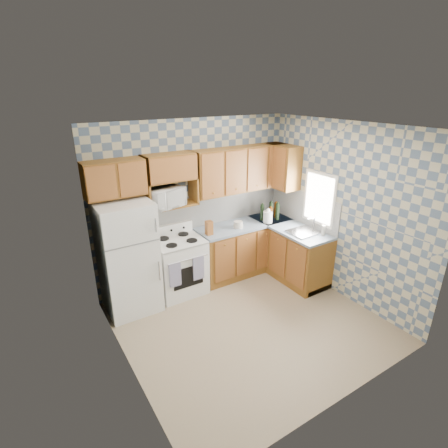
{
  "coord_description": "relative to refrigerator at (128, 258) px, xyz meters",
  "views": [
    {
      "loc": [
        -2.5,
        -3.3,
        3.13
      ],
      "look_at": [
        0.05,
        0.75,
        1.25
      ],
      "focal_mm": 28.0,
      "sensor_mm": 36.0,
      "label": 1
    }
  ],
  "objects": [
    {
      "name": "floor",
      "position": [
        1.27,
        -1.25,
        -0.84
      ],
      "size": [
        3.4,
        3.4,
        0.0
      ],
      "primitive_type": "plane",
      "color": "#917C5F",
      "rests_on": "ground"
    },
    {
      "name": "back_wall",
      "position": [
        1.27,
        0.35,
        0.51
      ],
      "size": [
        3.4,
        0.02,
        2.7
      ],
      "primitive_type": "cube",
      "color": "slate",
      "rests_on": "ground"
    },
    {
      "name": "right_wall",
      "position": [
        2.97,
        -1.25,
        0.51
      ],
      "size": [
        0.02,
        3.2,
        2.7
      ],
      "primitive_type": "cube",
      "color": "slate",
      "rests_on": "ground"
    },
    {
      "name": "backsplash_back",
      "position": [
        1.68,
        0.34,
        0.36
      ],
      "size": [
        2.6,
        0.02,
        0.56
      ],
      "primitive_type": "cube",
      "color": "silver",
      "rests_on": "back_wall"
    },
    {
      "name": "backsplash_right",
      "position": [
        2.96,
        -0.45,
        0.36
      ],
      "size": [
        0.02,
        1.6,
        0.56
      ],
      "primitive_type": "cube",
      "color": "silver",
      "rests_on": "right_wall"
    },
    {
      "name": "refrigerator",
      "position": [
        0.0,
        0.0,
        0.0
      ],
      "size": [
        0.75,
        0.7,
        1.68
      ],
      "primitive_type": "cube",
      "color": "white",
      "rests_on": "floor"
    },
    {
      "name": "stove_body",
      "position": [
        0.8,
        0.03,
        -0.39
      ],
      "size": [
        0.76,
        0.65,
        0.9
      ],
      "primitive_type": "cube",
      "color": "white",
      "rests_on": "floor"
    },
    {
      "name": "cooktop",
      "position": [
        0.8,
        0.03,
        0.07
      ],
      "size": [
        0.76,
        0.65,
        0.02
      ],
      "primitive_type": "cube",
      "color": "silver",
      "rests_on": "stove_body"
    },
    {
      "name": "backguard",
      "position": [
        0.8,
        0.3,
        0.16
      ],
      "size": [
        0.76,
        0.08,
        0.17
      ],
      "primitive_type": "cube",
      "color": "white",
      "rests_on": "cooktop"
    },
    {
      "name": "dish_towel_left",
      "position": [
        0.58,
        -0.32,
        -0.3
      ],
      "size": [
        0.18,
        0.02,
        0.39
      ],
      "primitive_type": "cube",
      "color": "navy",
      "rests_on": "stove_body"
    },
    {
      "name": "dish_towel_right",
      "position": [
        0.97,
        -0.32,
        -0.3
      ],
      "size": [
        0.18,
        0.02,
        0.39
      ],
      "primitive_type": "cube",
      "color": "navy",
      "rests_on": "stove_body"
    },
    {
      "name": "base_cabinets_back",
      "position": [
        2.1,
        0.05,
        -0.4
      ],
      "size": [
        1.75,
        0.6,
        0.88
      ],
      "primitive_type": "cube",
      "color": "brown",
      "rests_on": "floor"
    },
    {
      "name": "base_cabinets_right",
      "position": [
        2.67,
        -0.45,
        -0.4
      ],
      "size": [
        0.6,
        1.6,
        0.88
      ],
      "primitive_type": "cube",
      "color": "brown",
      "rests_on": "floor"
    },
    {
      "name": "countertop_back",
      "position": [
        2.1,
        0.05,
        0.06
      ],
      "size": [
        1.77,
        0.63,
        0.04
      ],
      "primitive_type": "cube",
      "color": "slate",
      "rests_on": "base_cabinets_back"
    },
    {
      "name": "countertop_right",
      "position": [
        2.67,
        -0.45,
        0.06
      ],
      "size": [
        0.63,
        1.6,
        0.04
      ],
      "primitive_type": "cube",
      "color": "slate",
      "rests_on": "base_cabinets_right"
    },
    {
      "name": "upper_cabinets_back",
      "position": [
        2.1,
        0.19,
        1.01
      ],
      "size": [
        1.75,
        0.33,
        0.74
      ],
      "primitive_type": "cube",
      "color": "brown",
      "rests_on": "back_wall"
    },
    {
      "name": "upper_cabinets_fridge",
      "position": [
        -0.02,
        0.19,
        1.13
      ],
      "size": [
        0.82,
        0.33,
        0.5
      ],
      "primitive_type": "cube",
      "color": "brown",
      "rests_on": "back_wall"
    },
    {
      "name": "upper_cabinets_right",
      "position": [
        2.81,
        0.0,
        1.01
      ],
      "size": [
        0.33,
        0.7,
        0.74
      ],
      "primitive_type": "cube",
      "color": "brown",
      "rests_on": "right_wall"
    },
    {
      "name": "microwave_shelf",
      "position": [
        0.8,
        0.19,
        0.6
      ],
      "size": [
        0.8,
        0.33,
        0.03
      ],
      "primitive_type": "cube",
      "color": "brown",
      "rests_on": "back_wall"
    },
    {
      "name": "microwave",
      "position": [
        0.69,
        0.14,
        0.76
      ],
      "size": [
        0.6,
        0.49,
        0.29
      ],
      "primitive_type": "imported",
      "rotation": [
        0.0,
        0.0,
        0.28
      ],
      "color": "white",
      "rests_on": "microwave_shelf"
    },
    {
      "name": "sink",
      "position": [
        2.67,
        -0.8,
        0.09
      ],
      "size": [
        0.48,
        0.4,
        0.03
      ],
      "primitive_type": "cube",
      "color": "#B7B7BC",
      "rests_on": "countertop_right"
    },
    {
      "name": "window",
      "position": [
        2.96,
        -0.8,
        0.61
      ],
      "size": [
        0.02,
        0.66,
        0.86
      ],
      "primitive_type": "cube",
      "color": "white",
      "rests_on": "right_wall"
    },
    {
      "name": "bottle_0",
      "position": [
        2.59,
        -0.05,
        0.24
      ],
      "size": [
        0.07,
        0.07,
        0.32
      ],
      "primitive_type": "cylinder",
      "color": "black",
      "rests_on": "countertop_back"
    },
    {
      "name": "bottle_1",
      "position": [
        2.69,
        -0.11,
        0.23
      ],
      "size": [
        0.07,
        0.07,
        0.3
      ],
      "primitive_type": "cylinder",
      "color": "black",
      "rests_on": "countertop_back"
    },
    {
      "name": "bottle_2",
      "position": [
        2.74,
        -0.01,
        0.22
      ],
      "size": [
        0.07,
        0.07,
        0.28
      ],
      "primitive_type": "cylinder",
      "color": "#4E2607",
      "rests_on": "countertop_back"
    },
    {
      "name": "bottle_3",
      "position": [
        2.52,
        -0.13,
        0.21
      ],
      "size": [
        0.07,
        0.07,
        0.26
      ],
      "primitive_type": "cylinder",
      "color": "#4E2607",
      "rests_on": "countertop_back"
    },
    {
      "name": "bottle_4",
      "position": [
        2.44,
        0.01,
        0.22
      ],
      "size": [
        0.07,
        0.07,
        0.29
      ],
      "primitive_type": "cylinder",
      "color": "black",
      "rests_on": "countertop_back"
    },
    {
      "name": "knife_block",
      "position": [
        1.32,
        -0.05,
        0.19
      ],
      "size": [
        0.11,
        0.11,
        0.23
      ],
      "primitive_type": "cube",
      "rotation": [
        0.0,
        0.0,
        -0.03
      ],
      "color": "brown",
      "rests_on": "countertop_back"
    },
    {
      "name": "electric_kettle",
      "position": [
        2.45,
        -0.14,
        0.18
      ],
      "size": [
        0.16,
        0.16,
        0.2
      ],
      "primitive_type": "cylinder",
      "color": "white",
      "rests_on": "countertop_back"
    },
    {
      "name": "food_containers",
      "position": [
        1.89,
        -0.05,
        0.13
      ],
      "size": [
        0.16,
        0.16,
        0.11
      ],
      "primitive_type": null,
      "color": "beige",
      "rests_on": "countertop_back"
    },
    {
      "name": "soap_bottle",
      "position": [
        2.85,
        -1.05,
        0.17
      ],
      "size": [
        0.06,
        0.06,
        0.17
      ],
      "primitive_type": "cylinder",
      "color": "beige",
      "rests_on": "countertop_right"
    }
  ]
}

